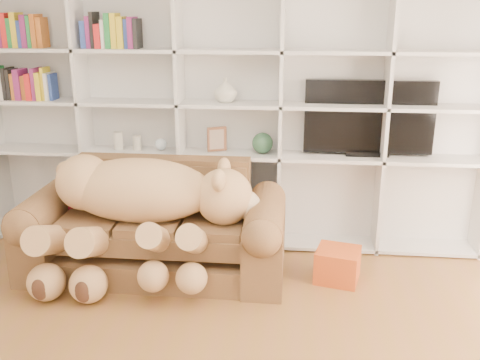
# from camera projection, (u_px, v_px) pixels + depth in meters

# --- Properties ---
(wall_back) EXTENTS (5.00, 0.02, 2.70)m
(wall_back) POSITION_uv_depth(u_px,v_px,m) (233.00, 95.00, 4.80)
(wall_back) COLOR white
(wall_back) RESTS_ON floor
(bookshelf) EXTENTS (4.43, 0.35, 2.40)m
(bookshelf) POSITION_uv_depth(u_px,v_px,m) (204.00, 102.00, 4.71)
(bookshelf) COLOR silver
(bookshelf) RESTS_ON floor
(sofa) EXTENTS (2.11, 0.91, 0.89)m
(sofa) POSITION_uv_depth(u_px,v_px,m) (156.00, 232.00, 4.40)
(sofa) COLOR brown
(sofa) RESTS_ON floor
(teddy_bear) EXTENTS (1.72, 0.91, 1.00)m
(teddy_bear) POSITION_uv_depth(u_px,v_px,m) (139.00, 205.00, 4.15)
(teddy_bear) COLOR tan
(teddy_bear) RESTS_ON sofa
(throw_pillow) EXTENTS (0.41, 0.25, 0.41)m
(throw_pillow) POSITION_uv_depth(u_px,v_px,m) (93.00, 188.00, 4.50)
(throw_pillow) COLOR maroon
(throw_pillow) RESTS_ON sofa
(gift_box) EXTENTS (0.39, 0.38, 0.27)m
(gift_box) POSITION_uv_depth(u_px,v_px,m) (337.00, 265.00, 4.28)
(gift_box) COLOR #BC4919
(gift_box) RESTS_ON floor
(tv) EXTENTS (1.10, 0.18, 0.65)m
(tv) POSITION_uv_depth(u_px,v_px,m) (369.00, 118.00, 4.60)
(tv) COLOR black
(tv) RESTS_ON bookshelf
(picture_frame) EXTENTS (0.17, 0.09, 0.22)m
(picture_frame) POSITION_uv_depth(u_px,v_px,m) (217.00, 139.00, 4.74)
(picture_frame) COLOR brown
(picture_frame) RESTS_ON bookshelf
(green_vase) EXTENTS (0.19, 0.19, 0.19)m
(green_vase) POSITION_uv_depth(u_px,v_px,m) (263.00, 143.00, 4.71)
(green_vase) COLOR #2A5236
(green_vase) RESTS_ON bookshelf
(figurine_tall) EXTENTS (0.10, 0.10, 0.16)m
(figurine_tall) POSITION_uv_depth(u_px,v_px,m) (118.00, 141.00, 4.84)
(figurine_tall) COLOR beige
(figurine_tall) RESTS_ON bookshelf
(figurine_short) EXTENTS (0.10, 0.10, 0.13)m
(figurine_short) POSITION_uv_depth(u_px,v_px,m) (137.00, 143.00, 4.83)
(figurine_short) COLOR beige
(figurine_short) RESTS_ON bookshelf
(snow_globe) EXTENTS (0.11, 0.11, 0.11)m
(snow_globe) POSITION_uv_depth(u_px,v_px,m) (161.00, 144.00, 4.81)
(snow_globe) COLOR white
(snow_globe) RESTS_ON bookshelf
(shelf_vase) EXTENTS (0.21, 0.21, 0.21)m
(shelf_vase) POSITION_uv_depth(u_px,v_px,m) (225.00, 90.00, 4.60)
(shelf_vase) COLOR beige
(shelf_vase) RESTS_ON bookshelf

